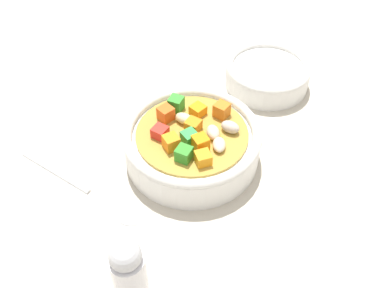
{
  "coord_description": "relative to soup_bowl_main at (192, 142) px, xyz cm",
  "views": [
    {
      "loc": [
        35.66,
        7.78,
        40.78
      ],
      "look_at": [
        0.0,
        0.0,
        2.34
      ],
      "focal_mm": 40.31,
      "sensor_mm": 36.0,
      "label": 1
    }
  ],
  "objects": [
    {
      "name": "spoon",
      "position": [
        8.44,
        -9.92,
        -2.28
      ],
      "size": [
        8.31,
        18.05,
        0.85
      ],
      "rotation": [
        0.0,
        0.0,
        7.48
      ],
      "color": "silver",
      "rests_on": "ground_plane"
    },
    {
      "name": "soup_bowl_main",
      "position": [
        0.0,
        0.0,
        0.0
      ],
      "size": [
        16.79,
        16.79,
        6.12
      ],
      "color": "white",
      "rests_on": "ground_plane"
    },
    {
      "name": "pepper_shaker",
      "position": [
        18.61,
        -1.91,
        1.51
      ],
      "size": [
        3.32,
        3.32,
        8.45
      ],
      "color": "silver",
      "rests_on": "ground_plane"
    },
    {
      "name": "ground_plane",
      "position": [
        -0.0,
        -0.01,
        -3.68
      ],
      "size": [
        140.0,
        140.0,
        2.0
      ],
      "primitive_type": "cube",
      "color": "#BAB2A0"
    },
    {
      "name": "side_bowl_small",
      "position": [
        -16.64,
        7.72,
        -0.72
      ],
      "size": [
        12.31,
        12.31,
        3.78
      ],
      "color": "white",
      "rests_on": "ground_plane"
    }
  ]
}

